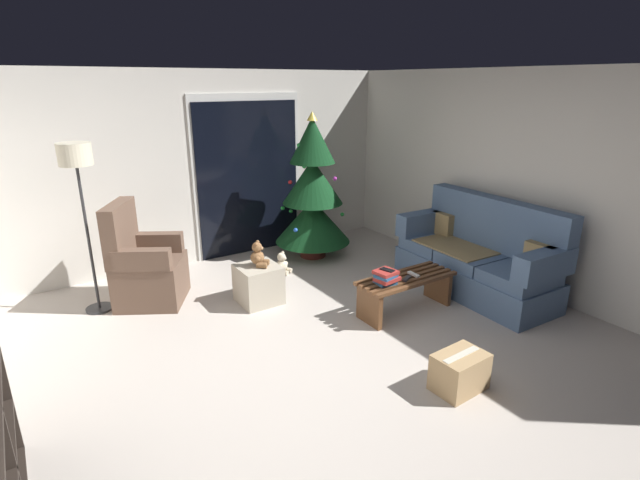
{
  "coord_description": "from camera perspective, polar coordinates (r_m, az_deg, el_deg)",
  "views": [
    {
      "loc": [
        -2.06,
        -3.05,
        2.35
      ],
      "look_at": [
        0.4,
        0.7,
        0.85
      ],
      "focal_mm": 26.76,
      "sensor_mm": 36.0,
      "label": 1
    }
  ],
  "objects": [
    {
      "name": "coffee_table",
      "position": [
        5.14,
        10.21,
        -5.72
      ],
      "size": [
        1.1,
        0.4,
        0.4
      ],
      "color": "brown",
      "rests_on": "ground"
    },
    {
      "name": "floor_lamp",
      "position": [
        5.3,
        -27.01,
        7.33
      ],
      "size": [
        0.32,
        0.32,
        1.78
      ],
      "color": "#2D2D30",
      "rests_on": "ground"
    },
    {
      "name": "wall_back",
      "position": [
        6.54,
        -14.59,
        8.22
      ],
      "size": [
        5.72,
        0.12,
        2.5
      ],
      "primitive_type": "cube",
      "color": "silver",
      "rests_on": "ground"
    },
    {
      "name": "teddy_bear_chestnut",
      "position": [
        5.21,
        -7.4,
        -1.88
      ],
      "size": [
        0.22,
        0.21,
        0.29
      ],
      "color": "brown",
      "rests_on": "ottoman"
    },
    {
      "name": "ottoman",
      "position": [
        5.34,
        -7.36,
        -5.24
      ],
      "size": [
        0.44,
        0.44,
        0.43
      ],
      "primitive_type": "cube",
      "color": "#B2A893",
      "rests_on": "ground"
    },
    {
      "name": "patio_door_frame",
      "position": [
        6.76,
        -8.55,
        7.63
      ],
      "size": [
        1.6,
        0.02,
        2.2
      ],
      "primitive_type": "cube",
      "color": "silver",
      "rests_on": "ground"
    },
    {
      "name": "armchair",
      "position": [
        5.59,
        -20.19,
        -3.12
      ],
      "size": [
        0.94,
        0.94,
        1.13
      ],
      "color": "brown",
      "rests_on": "ground"
    },
    {
      "name": "patio_door_glass",
      "position": [
        6.75,
        -8.47,
        7.19
      ],
      "size": [
        1.5,
        0.02,
        2.1
      ],
      "primitive_type": "cube",
      "color": "black",
      "rests_on": "ground"
    },
    {
      "name": "ground_plane",
      "position": [
        4.37,
        0.68,
        -14.07
      ],
      "size": [
        7.0,
        7.0,
        0.0
      ],
      "primitive_type": "plane",
      "color": "#BCB2A8"
    },
    {
      "name": "couch",
      "position": [
        5.83,
        18.4,
        -2.04
      ],
      "size": [
        0.86,
        1.97,
        1.08
      ],
      "color": "slate",
      "rests_on": "ground"
    },
    {
      "name": "cardboard_box_taped_mid_floor",
      "position": [
        4.08,
        16.35,
        -14.89
      ],
      "size": [
        0.43,
        0.31,
        0.31
      ],
      "color": "tan",
      "rests_on": "ground"
    },
    {
      "name": "remote_graphite",
      "position": [
        5.02,
        10.35,
        -4.54
      ],
      "size": [
        0.16,
        0.11,
        0.02
      ],
      "primitive_type": "cube",
      "rotation": [
        0.0,
        0.0,
        2.02
      ],
      "color": "#333338",
      "rests_on": "coffee_table"
    },
    {
      "name": "book_stack",
      "position": [
        4.86,
        7.9,
        -4.43
      ],
      "size": [
        0.26,
        0.23,
        0.14
      ],
      "color": "#285684",
      "rests_on": "coffee_table"
    },
    {
      "name": "cell_phone",
      "position": [
        4.85,
        8.05,
        -3.55
      ],
      "size": [
        0.11,
        0.16,
        0.01
      ],
      "primitive_type": "cube",
      "rotation": [
        0.0,
        0.0,
        0.27
      ],
      "color": "black",
      "rests_on": "book_stack"
    },
    {
      "name": "teddy_bear_cream_by_tree",
      "position": [
        6.13,
        -4.53,
        -2.9
      ],
      "size": [
        0.21,
        0.22,
        0.29
      ],
      "color": "beige",
      "rests_on": "ground"
    },
    {
      "name": "remote_white",
      "position": [
        5.14,
        11.14,
        -4.05
      ],
      "size": [
        0.05,
        0.16,
        0.02
      ],
      "primitive_type": "cube",
      "rotation": [
        0.0,
        0.0,
        3.1
      ],
      "color": "silver",
      "rests_on": "coffee_table"
    },
    {
      "name": "wall_right",
      "position": [
        5.89,
        24.6,
        6.06
      ],
      "size": [
        0.12,
        6.0,
        2.5
      ],
      "primitive_type": "cube",
      "color": "silver",
      "rests_on": "ground"
    },
    {
      "name": "christmas_tree",
      "position": [
        6.49,
        -0.9,
        5.41
      ],
      "size": [
        1.04,
        1.04,
        1.98
      ],
      "color": "#4C1E19",
      "rests_on": "ground"
    }
  ]
}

